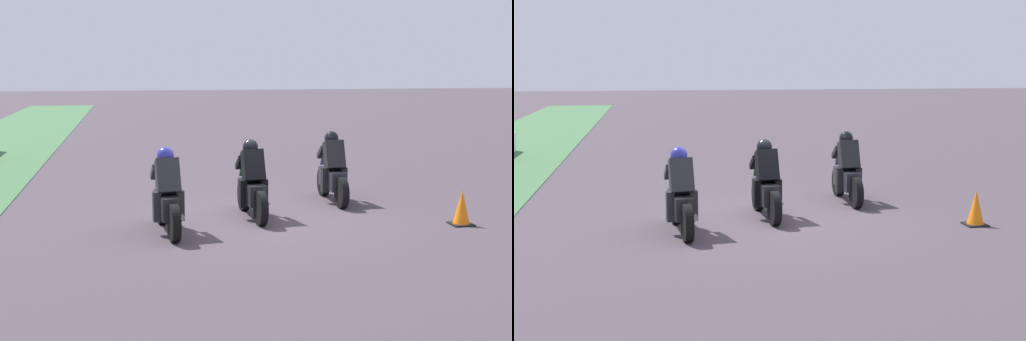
% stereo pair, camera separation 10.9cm
% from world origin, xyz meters
% --- Properties ---
extents(ground_plane, '(120.00, 120.00, 0.00)m').
position_xyz_m(ground_plane, '(0.00, 0.00, 0.00)').
color(ground_plane, '#473B44').
extents(rider_lane_a, '(2.04, 0.54, 1.51)m').
position_xyz_m(rider_lane_a, '(1.32, -1.85, 0.62)').
color(rider_lane_a, black).
rests_on(rider_lane_a, ground_plane).
extents(rider_lane_b, '(2.04, 0.55, 1.51)m').
position_xyz_m(rider_lane_b, '(0.08, 0.10, 0.62)').
color(rider_lane_b, black).
rests_on(rider_lane_b, ground_plane).
extents(rider_lane_c, '(2.04, 0.57, 1.51)m').
position_xyz_m(rider_lane_c, '(-0.88, 1.76, 0.62)').
color(rider_lane_c, black).
rests_on(rider_lane_c, ground_plane).
extents(traffic_cone, '(0.40, 0.40, 0.65)m').
position_xyz_m(traffic_cone, '(-1.19, -3.60, 0.30)').
color(traffic_cone, black).
rests_on(traffic_cone, ground_plane).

